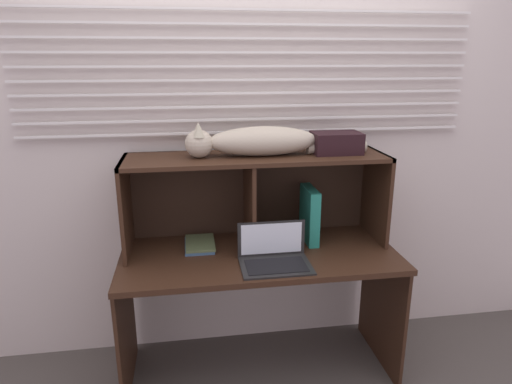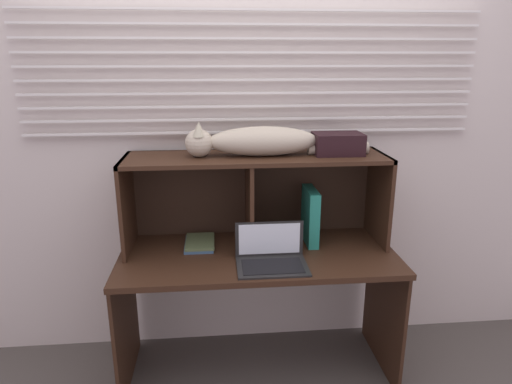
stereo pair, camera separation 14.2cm
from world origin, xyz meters
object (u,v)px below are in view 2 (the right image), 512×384
(laptop, at_px, (271,257))
(book_stack, at_px, (200,243))
(storage_box, at_px, (338,144))
(cat, at_px, (257,142))
(binder_upright, at_px, (310,216))

(laptop, relative_size, book_stack, 1.50)
(storage_box, bearing_deg, laptop, -145.54)
(cat, distance_m, binder_upright, 0.51)
(binder_upright, distance_m, book_stack, 0.63)
(storage_box, bearing_deg, book_stack, 179.96)
(cat, distance_m, laptop, 0.60)
(cat, xyz_separation_m, binder_upright, (0.30, 0.00, -0.42))
(laptop, relative_size, storage_box, 1.36)
(laptop, distance_m, binder_upright, 0.38)
(binder_upright, height_order, storage_box, storage_box)
(cat, height_order, book_stack, cat)
(cat, bearing_deg, storage_box, 0.00)
(laptop, height_order, storage_box, storage_box)
(binder_upright, bearing_deg, book_stack, 179.95)
(binder_upright, bearing_deg, cat, 180.00)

